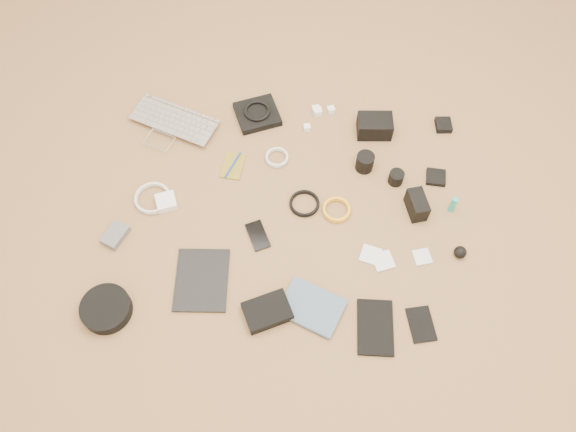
{
  "coord_description": "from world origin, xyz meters",
  "views": [
    {
      "loc": [
        0.05,
        -1.09,
        1.91
      ],
      "look_at": [
        -0.0,
        -0.03,
        0.02
      ],
      "focal_mm": 35.0,
      "sensor_mm": 36.0,
      "label": 1
    }
  ],
  "objects_px": {
    "laptop": "(168,130)",
    "headphone_case": "(106,309)",
    "phone": "(258,236)",
    "paperback": "(302,326)",
    "dslr_camera": "(375,126)",
    "tablet": "(202,280)"
  },
  "relations": [
    {
      "from": "phone",
      "to": "paperback",
      "type": "xyz_separation_m",
      "value": [
        0.18,
        -0.35,
        0.01
      ]
    },
    {
      "from": "laptop",
      "to": "headphone_case",
      "type": "height_order",
      "value": "headphone_case"
    },
    {
      "from": "phone",
      "to": "paperback",
      "type": "height_order",
      "value": "paperback"
    },
    {
      "from": "dslr_camera",
      "to": "paperback",
      "type": "xyz_separation_m",
      "value": [
        -0.27,
        -0.88,
        -0.03
      ]
    },
    {
      "from": "laptop",
      "to": "headphone_case",
      "type": "bearing_deg",
      "value": -74.8
    },
    {
      "from": "phone",
      "to": "paperback",
      "type": "distance_m",
      "value": 0.4
    },
    {
      "from": "headphone_case",
      "to": "phone",
      "type": "bearing_deg",
      "value": 32.84
    },
    {
      "from": "tablet",
      "to": "phone",
      "type": "height_order",
      "value": "tablet"
    },
    {
      "from": "laptop",
      "to": "headphone_case",
      "type": "xyz_separation_m",
      "value": [
        -0.09,
        -0.81,
        0.01
      ]
    },
    {
      "from": "laptop",
      "to": "headphone_case",
      "type": "distance_m",
      "value": 0.81
    },
    {
      "from": "dslr_camera",
      "to": "tablet",
      "type": "relative_size",
      "value": 0.58
    },
    {
      "from": "paperback",
      "to": "laptop",
      "type": "bearing_deg",
      "value": 59.88
    },
    {
      "from": "laptop",
      "to": "paperback",
      "type": "bearing_deg",
      "value": -32.37
    },
    {
      "from": "paperback",
      "to": "dslr_camera",
      "type": "bearing_deg",
      "value": 6.72
    },
    {
      "from": "dslr_camera",
      "to": "phone",
      "type": "distance_m",
      "value": 0.69
    },
    {
      "from": "dslr_camera",
      "to": "paperback",
      "type": "distance_m",
      "value": 0.92
    },
    {
      "from": "dslr_camera",
      "to": "headphone_case",
      "type": "distance_m",
      "value": 1.29
    },
    {
      "from": "phone",
      "to": "headphone_case",
      "type": "distance_m",
      "value": 0.61
    },
    {
      "from": "headphone_case",
      "to": "laptop",
      "type": "bearing_deg",
      "value": 83.65
    },
    {
      "from": "laptop",
      "to": "tablet",
      "type": "bearing_deg",
      "value": -49.52
    },
    {
      "from": "laptop",
      "to": "dslr_camera",
      "type": "bearing_deg",
      "value": 24.68
    },
    {
      "from": "paperback",
      "to": "phone",
      "type": "bearing_deg",
      "value": 51.34
    }
  ]
}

